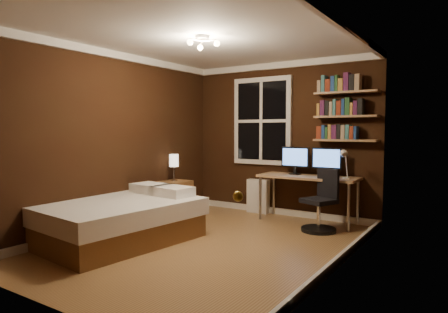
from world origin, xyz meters
The scene contains 24 objects.
floor centered at (0.00, 0.00, 0.00)m, with size 4.20×4.20×0.00m, color brown.
wall_back centered at (0.00, 2.10, 1.25)m, with size 3.20×0.04×2.50m, color black.
wall_left centered at (-1.60, 0.00, 1.25)m, with size 0.04×4.20×2.50m, color black.
wall_right centered at (1.60, 0.00, 1.25)m, with size 0.04×4.20×2.50m, color black.
ceiling centered at (0.00, 0.00, 2.50)m, with size 3.20×4.20×0.02m, color white.
window centered at (-0.35, 2.06, 1.55)m, with size 1.06×0.06×1.46m, color silver.
door centered at (1.59, -1.55, 1.02)m, with size 0.03×0.82×2.05m, color black, non-canonical shape.
door_knob centered at (1.55, -1.85, 1.00)m, with size 0.06×0.06×0.06m, color gold.
ceiling_fixture centered at (0.00, -0.10, 2.40)m, with size 0.44×0.44×0.18m, color beige, non-canonical shape.
bookshelf_lower centered at (1.08, 1.98, 1.25)m, with size 0.92×0.22×0.03m, color #A2794E.
books_row_lower centered at (1.08, 1.98, 1.38)m, with size 0.60×0.16×0.23m, color maroon, non-canonical shape.
bookshelf_middle centered at (1.08, 1.98, 1.60)m, with size 0.92×0.22×0.03m, color #A2794E.
books_row_middle centered at (1.08, 1.98, 1.73)m, with size 0.66×0.16×0.23m, color navy, non-canonical shape.
bookshelf_upper centered at (1.08, 1.98, 1.95)m, with size 0.92×0.22×0.03m, color #A2794E.
books_row_upper centered at (1.08, 1.98, 2.08)m, with size 0.54×0.16×0.23m, color #235129, non-canonical shape.
bed centered at (-1.00, -0.50, 0.27)m, with size 1.56×2.03×0.64m.
nightstand centered at (-1.41, 1.03, 0.29)m, with size 0.46×0.46×0.57m, color brown.
bedside_lamp centered at (-1.41, 1.03, 0.79)m, with size 0.15×0.15×0.43m, color white, non-canonical shape.
radiator centered at (-0.38, 1.99, 0.28)m, with size 0.38×0.13×0.57m, color silver.
desk centered at (0.58, 1.80, 0.65)m, with size 1.49×0.56×0.71m.
monitor_left centered at (0.34, 1.87, 0.92)m, with size 0.45×0.12×0.43m, color black, non-canonical shape.
monitor_right centered at (0.84, 1.87, 0.92)m, with size 0.45×0.12×0.43m, color black, non-canonical shape.
desk_lamp centered at (1.17, 1.69, 0.93)m, with size 0.14×0.32×0.44m, color silver, non-canonical shape.
office_chair centered at (0.93, 1.39, 0.31)m, with size 0.51×0.51×0.86m.
Camera 1 is at (2.80, -3.92, 1.41)m, focal length 32.00 mm.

